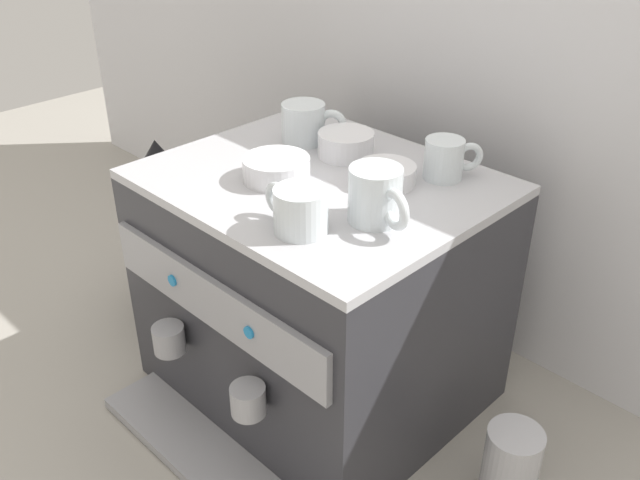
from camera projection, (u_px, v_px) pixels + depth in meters
name	position (u px, v px, depth m)	size (l,w,h in m)	color
ground_plane	(320.00, 381.00, 1.40)	(4.00, 4.00, 0.00)	#9E998E
tiled_backsplash_wall	(451.00, 118.00, 1.39)	(2.80, 0.03, 0.92)	silver
espresso_machine	(318.00, 290.00, 1.28)	(0.56, 0.58, 0.45)	#2D2D33
ceramic_cup_0	(306.00, 123.00, 1.29)	(0.11, 0.10, 0.07)	silver
ceramic_cup_1	(299.00, 210.00, 1.00)	(0.12, 0.08, 0.07)	silver
ceramic_cup_2	(377.00, 196.00, 1.02)	(0.12, 0.08, 0.08)	silver
ceramic_cup_3	(446.00, 159.00, 1.15)	(0.08, 0.09, 0.07)	silver
ceramic_bowl_0	(386.00, 175.00, 1.14)	(0.10, 0.10, 0.03)	white
ceramic_bowl_1	(276.00, 169.00, 1.16)	(0.11, 0.11, 0.04)	white
ceramic_bowl_2	(346.00, 145.00, 1.24)	(0.10, 0.10, 0.04)	white
coffee_grinder	(165.00, 224.00, 1.55)	(0.14, 0.14, 0.40)	black
milk_pitcher	(510.00, 467.00, 1.11)	(0.09, 0.09, 0.15)	#B7B7BC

